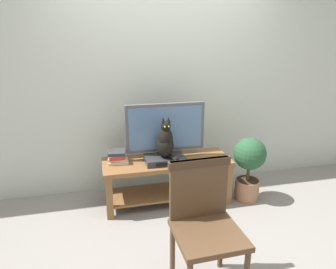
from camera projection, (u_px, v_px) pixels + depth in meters
ground_plane at (189, 233)px, 2.91m from camera, size 12.00×12.00×0.00m
back_wall at (162, 71)px, 3.55m from camera, size 7.00×0.12×2.80m
tv_stand at (167, 173)px, 3.38m from camera, size 1.39×0.50×0.50m
tv at (165, 129)px, 3.30m from camera, size 0.86×0.20×0.61m
media_box at (165, 159)px, 3.26m from camera, size 0.42×0.28×0.07m
cat at (165, 142)px, 3.19m from camera, size 0.19×0.32×0.44m
wooden_chair at (204, 217)px, 2.17m from camera, size 0.47×0.47×0.95m
book_stack at (117, 157)px, 3.24m from camera, size 0.22×0.19×0.13m
potted_plant at (249, 164)px, 3.40m from camera, size 0.36×0.36×0.73m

